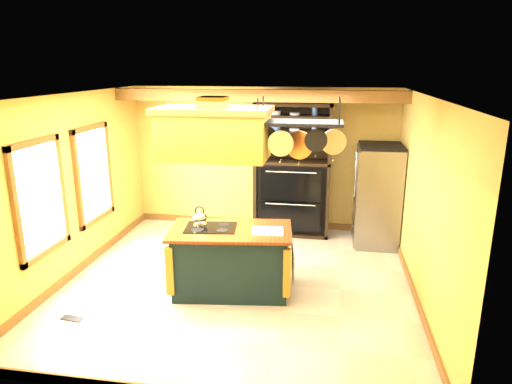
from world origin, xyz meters
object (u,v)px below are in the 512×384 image
(kitchen_island, at_px, (231,260))
(refrigerator, at_px, (377,198))
(range_hood, at_px, (214,132))
(pot_rack, at_px, (299,131))
(hutch, at_px, (292,184))

(kitchen_island, xyz_separation_m, refrigerator, (2.15, 2.17, 0.38))
(range_hood, relative_size, refrigerator, 0.85)
(pot_rack, height_order, refrigerator, pot_rack)
(range_hood, bearing_deg, hutch, 71.58)
(range_hood, bearing_deg, kitchen_island, 0.16)
(kitchen_island, height_order, hutch, hutch)
(pot_rack, bearing_deg, refrigerator, 60.05)
(kitchen_island, bearing_deg, range_hood, 173.07)
(pot_rack, bearing_deg, kitchen_island, -179.25)
(kitchen_island, distance_m, refrigerator, 3.08)
(kitchen_island, height_order, range_hood, range_hood)
(kitchen_island, distance_m, range_hood, 1.79)
(hutch, bearing_deg, range_hood, -108.42)
(kitchen_island, xyz_separation_m, pot_rack, (0.91, 0.01, 1.82))
(range_hood, height_order, hutch, range_hood)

